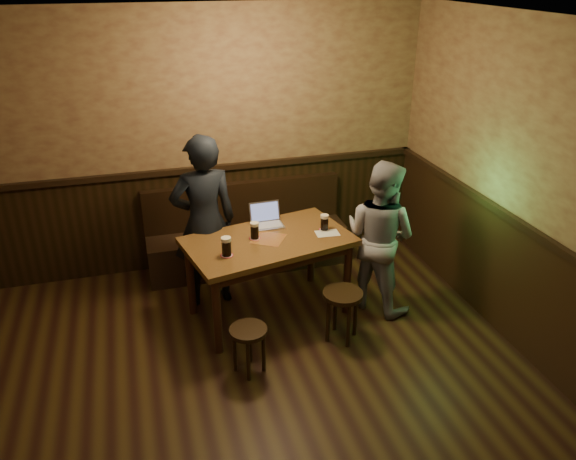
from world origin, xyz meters
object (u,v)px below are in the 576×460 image
Objects in this scene: pint_mid at (255,230)px; person_suit at (204,222)px; laptop at (266,219)px; bench at (247,240)px; pint_right at (324,222)px; pint_left at (226,246)px; stool_right at (342,302)px; stool_left at (249,337)px; pub_table at (268,249)px; person_grey at (380,236)px.

person_suit is at bearing 139.35° from pint_mid.
bench is at bearing 93.25° from laptop.
pint_left is at bearing -165.54° from pint_right.
stool_right is 1.15m from pint_left.
stool_left is 1.38m from pint_right.
bench is 12.32× the size of pint_left.
pint_left reaches higher than bench.
pub_table is 3.40× the size of stool_right.
person_grey is (1.07, -0.14, 0.05)m from pub_table.
laptop is 0.18× the size of person_suit.
stool_left is at bearing -127.31° from pub_table.
pub_table is 1.10× the size of person_grey.
person_suit reaches higher than stool_left.
stool_left is at bearing -107.15° from pint_mid.
pint_mid is 1.21m from person_grey.
pint_right is 0.52× the size of laptop.
pint_mid is 1.04× the size of pint_right.
person_grey is (0.50, -0.18, -0.13)m from pint_right.
bench is 1.26× the size of person_suit.
pub_table is 0.85m from stool_right.
stool_left is 0.24× the size of person_suit.
bench is 1.08m from pub_table.
pub_table is at bearing 48.70° from person_grey.
pint_left is (-0.43, -0.22, 0.20)m from pub_table.
pint_right is at bearing -59.52° from bench.
person_grey reaches higher than stool_right.
pint_mid is at bearing -125.20° from laptop.
person_suit is at bearing 99.58° from pint_left.
bench is at bearing 108.50° from stool_right.
pint_right is 0.09× the size of person_suit.
pint_right is at bearing -7.96° from pub_table.
bench reaches higher than stool_right.
person_grey is at bearing -19.62° from pub_table.
pub_table is 1.08m from person_grey.
stool_right is (0.53, -0.59, -0.31)m from pub_table.
stool_right is 0.32× the size of person_grey.
pint_left is at bearing -134.55° from laptop.
pint_right is (0.57, 0.04, 0.19)m from pub_table.
person_suit reaches higher than stool_right.
stool_left is at bearing -113.19° from laptop.
bench is at bearing 77.97° from pub_table.
person_grey reaches higher than stool_left.
pint_mid is at bearing 47.46° from person_grey.
pint_right is 1.16m from person_suit.
stool_left is 1.33m from person_suit.
pint_right is at bearing 36.33° from person_grey.
pint_right is at bearing -29.90° from laptop.
stool_left is (-0.38, -0.81, -0.36)m from pub_table.
bench is at bearing 9.34° from person_grey.
pint_mid is 0.32m from laptop.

